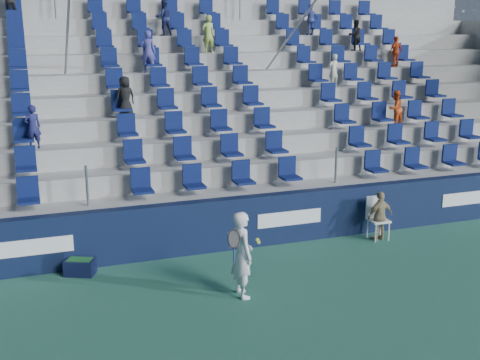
% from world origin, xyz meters
% --- Properties ---
extents(ground, '(70.00, 70.00, 0.00)m').
position_xyz_m(ground, '(0.00, 0.00, 0.00)').
color(ground, '#2A634E').
rests_on(ground, ground).
extents(sponsor_wall, '(24.00, 0.32, 1.20)m').
position_xyz_m(sponsor_wall, '(0.00, 3.15, 0.60)').
color(sponsor_wall, '#0E1836').
rests_on(sponsor_wall, ground).
extents(grandstand, '(24.00, 8.17, 6.63)m').
position_xyz_m(grandstand, '(-0.01, 8.24, 2.13)').
color(grandstand, '#A9A9A4').
rests_on(grandstand, ground).
extents(tennis_player, '(0.69, 0.64, 1.67)m').
position_xyz_m(tennis_player, '(-0.51, 0.67, 0.84)').
color(tennis_player, silver).
rests_on(tennis_player, ground).
extents(line_judge_chair, '(0.47, 0.48, 1.03)m').
position_xyz_m(line_judge_chair, '(3.63, 2.66, 0.58)').
color(line_judge_chair, white).
rests_on(line_judge_chair, ground).
extents(line_judge, '(0.73, 0.37, 1.20)m').
position_xyz_m(line_judge, '(3.63, 2.50, 0.60)').
color(line_judge, tan).
rests_on(line_judge, ground).
extents(ball_bin, '(0.70, 0.60, 0.33)m').
position_xyz_m(ball_bin, '(-3.31, 2.75, 0.18)').
color(ball_bin, '#0E1333').
rests_on(ball_bin, ground).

